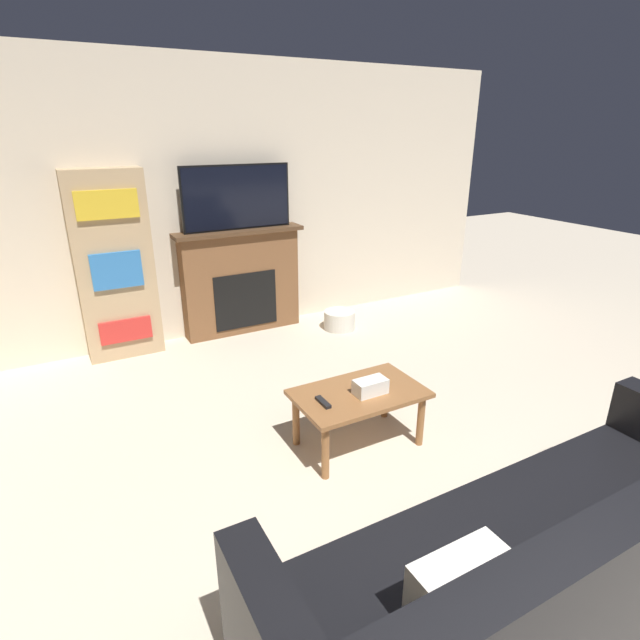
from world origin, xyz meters
TOP-DOWN VIEW (x-y plane):
  - wall_back at (0.00, 4.72)m, footprint 6.44×0.06m
  - fireplace at (0.00, 4.58)m, footprint 1.33×0.28m
  - tv at (0.00, 4.56)m, footprint 1.11×0.03m
  - couch at (-0.12, 0.68)m, footprint 2.48×0.86m
  - coffee_table at (-0.05, 2.22)m, footprint 0.87×0.53m
  - tissue_box at (0.00, 2.16)m, footprint 0.22×0.12m
  - remote_control at (-0.34, 2.20)m, footprint 0.04×0.15m
  - bookshelf at (-1.21, 4.56)m, footprint 0.67×0.29m
  - storage_basket at (0.93, 4.12)m, footprint 0.34×0.34m

SIDE VIEW (x-z plane):
  - storage_basket at x=0.93m, z-range 0.00..0.20m
  - couch at x=-0.12m, z-range -0.16..0.78m
  - coffee_table at x=-0.05m, z-range 0.15..0.56m
  - remote_control at x=-0.34m, z-range 0.41..0.43m
  - tissue_box at x=0.00m, z-range 0.41..0.51m
  - fireplace at x=0.00m, z-range 0.00..1.10m
  - bookshelf at x=-1.21m, z-range 0.00..1.74m
  - wall_back at x=0.00m, z-range 0.00..2.70m
  - tv at x=0.00m, z-range 1.10..1.73m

